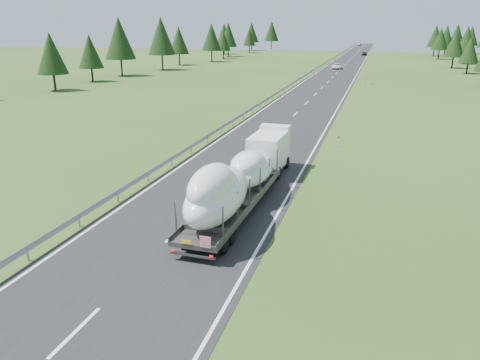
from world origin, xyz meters
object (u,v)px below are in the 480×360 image
(boat_truck, at_px, (241,175))
(distant_van, at_px, (337,66))
(highway_sign, at_px, (367,74))
(distant_car_dark, at_px, (364,53))
(distant_car_blue, at_px, (360,44))

(boat_truck, distance_m, distant_van, 97.77)
(highway_sign, bearing_deg, boat_truck, -94.24)
(boat_truck, bearing_deg, distant_car_dark, 89.62)
(distant_car_dark, relative_size, distant_car_blue, 1.00)
(highway_sign, height_order, distant_car_blue, highway_sign)
(distant_van, xyz_separation_m, distant_car_dark, (4.37, 61.14, -0.00))
(distant_car_dark, bearing_deg, boat_truck, -96.19)
(highway_sign, distance_m, distant_car_blue, 185.77)
(distant_car_blue, bearing_deg, distant_van, -91.32)
(boat_truck, distance_m, distant_car_dark, 158.85)
(boat_truck, height_order, distant_van, boat_truck)
(highway_sign, distance_m, boat_truck, 66.97)
(distant_van, bearing_deg, highway_sign, -78.45)
(distant_van, relative_size, distant_car_dark, 1.23)
(boat_truck, relative_size, distant_car_blue, 4.18)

